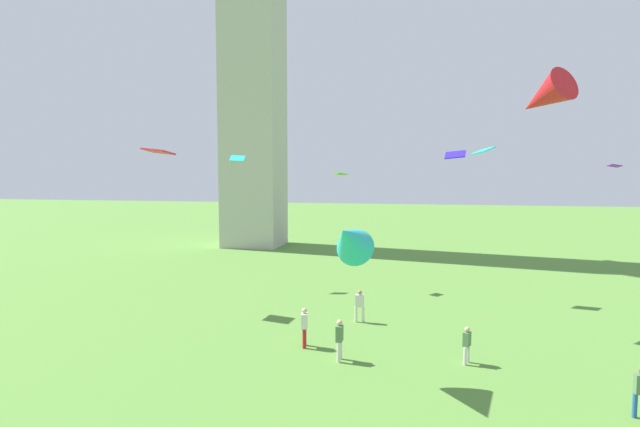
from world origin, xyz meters
name	(u,v)px	position (x,y,z in m)	size (l,w,h in m)	color
monument_obelisk	(253,37)	(-15.70, 47.45, 22.27)	(5.88, 5.88, 44.54)	#B7B2A8
person_0	(360,304)	(-1.20, 21.40, 0.99)	(0.54, 0.28, 1.75)	silver
person_1	(304,325)	(-3.26, 17.06, 1.04)	(0.35, 0.56, 1.83)	red
person_3	(340,338)	(-1.40, 15.67, 1.02)	(0.28, 0.56, 1.80)	silver
person_5	(467,343)	(3.93, 16.35, 0.90)	(0.39, 0.48, 1.60)	silver
kite_flying_0	(614,166)	(14.38, 31.19, 8.46)	(0.93, 0.76, 0.25)	purple
kite_flying_1	(341,174)	(-3.53, 29.70, 7.90)	(1.03, 1.07, 0.19)	#55BF0D
kite_flying_2	(483,151)	(5.06, 22.12, 9.17)	(1.33, 1.46, 0.49)	#21EDD8
kite_flying_3	(349,239)	(-0.70, 13.51, 5.56)	(1.81, 2.73, 2.27)	#20B2B9
kite_flying_4	(237,158)	(-10.81, 29.01, 9.01)	(1.08, 0.75, 0.47)	#22D0BC
kite_flying_5	(158,151)	(-13.38, 22.58, 9.28)	(1.94, 1.58, 0.44)	red
kite_flying_6	(455,155)	(4.06, 28.26, 9.16)	(1.38, 1.06, 0.60)	#2B1BED
kite_flying_7	(544,97)	(6.55, 16.00, 11.00)	(2.55, 2.72, 2.07)	red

